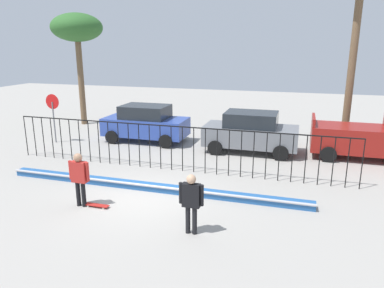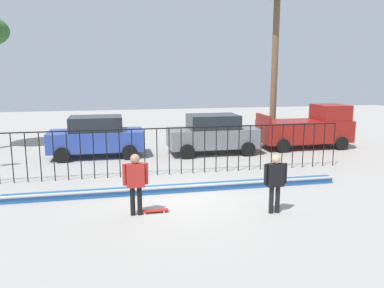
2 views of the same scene
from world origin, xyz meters
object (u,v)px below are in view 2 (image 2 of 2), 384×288
Objects in this scene: skateboarder at (136,179)px; parked_car_blue at (96,136)px; parked_car_gray at (213,134)px; pickup_truck at (308,128)px; skateboard at (154,211)px; camera_operator at (275,178)px.

skateboarder is 0.40× the size of parked_car_blue.
skateboarder is 8.61m from parked_car_gray.
parked_car_blue is (-1.30, 7.92, -0.06)m from skateboarder.
pickup_truck reaches higher than skateboarder.
parked_car_blue is 0.91× the size of pickup_truck.
parked_car_gray is at bearing -8.64° from parked_car_blue.
skateboarder is at bearing -135.97° from pickup_truck.
pickup_truck is (10.77, -0.00, 0.06)m from parked_car_blue.
camera_operator reaches higher than skateboard.
pickup_truck is (5.27, 0.40, 0.06)m from parked_car_gray.
skateboarder is 3.85m from camera_operator.
skateboarder is at bearing -118.86° from parked_car_gray.
skateboard is at bearing -134.69° from pickup_truck.
camera_operator is 9.96m from parked_car_blue.
skateboarder is 0.37× the size of pickup_truck.
parked_car_gray is (5.50, -0.40, 0.00)m from parked_car_blue.
parked_car_blue is at bearing 93.82° from skateboard.
skateboard is 0.19× the size of parked_car_blue.
parked_car_blue reaches higher than skateboard.
skateboarder is at bearing 47.31° from camera_operator.
parked_car_blue is at bearing -175.86° from pickup_truck.
pickup_truck is at bearing 69.81° from skateboarder.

